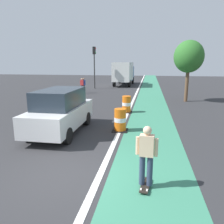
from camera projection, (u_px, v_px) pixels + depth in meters
ground_plane at (69, 175)px, 6.49m from camera, size 100.00×100.00×0.00m
bike_lane_strip at (151, 104)px, 17.64m from camera, size 2.50×80.00×0.01m
lane_divider_stripe at (132, 103)px, 17.89m from camera, size 0.20×80.00×0.01m
skateboarder_on_lane at (146, 155)px, 5.66m from camera, size 0.57×0.82×1.69m
parked_suv_nearest at (61, 111)px, 10.27m from camera, size 1.92×4.60×2.04m
traffic_barrel_front at (120, 120)px, 10.57m from camera, size 0.73×0.73×1.09m
traffic_barrel_mid at (126, 104)px, 14.51m from camera, size 0.73×0.73×1.09m
delivery_truck_down_block at (124, 72)px, 31.51m from camera, size 2.45×7.63×3.23m
traffic_light_corner at (94, 60)px, 27.21m from camera, size 0.41×0.32×5.10m
pedestrian_crossing at (82, 85)px, 23.37m from camera, size 0.34×0.20×1.61m
pedestrian_waiting at (84, 85)px, 23.48m from camera, size 0.34×0.20×1.61m
street_tree_sidewalk at (189, 57)px, 17.89m from camera, size 2.40×2.40×5.00m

